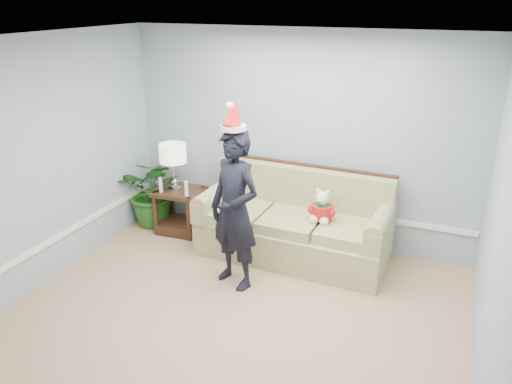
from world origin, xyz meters
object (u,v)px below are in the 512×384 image
object	(u,v)px
sofa	(295,226)
side_table	(180,215)
teddy_bear	(322,210)
table_lamp	(173,155)
man	(235,210)
houseplant	(154,191)

from	to	relation	value
sofa	side_table	size ratio (longest dim) A/B	3.45
sofa	teddy_bear	distance (m)	0.50
table_lamp	teddy_bear	bearing A→B (deg)	-2.88
man	teddy_bear	xyz separation A→B (m)	(0.75, 0.79, -0.19)
houseplant	man	size ratio (longest dim) A/B	0.56
side_table	houseplant	bearing A→B (deg)	170.22
side_table	man	distance (m)	1.68
table_lamp	teddy_bear	xyz separation A→B (m)	(2.05, -0.10, -0.39)
sofa	table_lamp	distance (m)	1.84
houseplant	table_lamp	bearing A→B (deg)	-13.36
table_lamp	man	world-z (taller)	man
man	teddy_bear	size ratio (longest dim) A/B	4.45
houseplant	teddy_bear	size ratio (longest dim) A/B	2.49
side_table	houseplant	world-z (taller)	houseplant
houseplant	sofa	bearing A→B (deg)	-2.26
sofa	teddy_bear	xyz separation A→B (m)	(0.36, -0.12, 0.33)
houseplant	man	distance (m)	2.01
side_table	houseplant	size ratio (longest dim) A/B	0.67
teddy_bear	sofa	bearing A→B (deg)	163.80
houseplant	teddy_bear	bearing A→B (deg)	-4.61
side_table	teddy_bear	world-z (taller)	teddy_bear
sofa	teddy_bear	world-z (taller)	sofa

